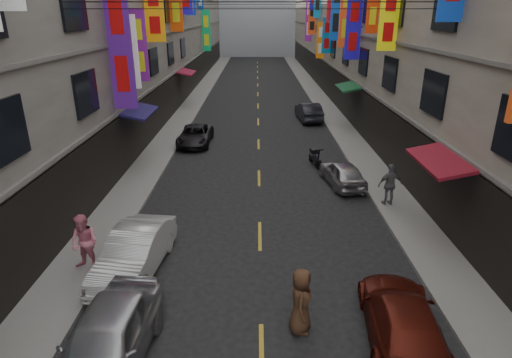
{
  "coord_description": "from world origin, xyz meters",
  "views": [
    {
      "loc": [
        -0.12,
        3.84,
        7.79
      ],
      "look_at": [
        -0.14,
        11.57,
        4.78
      ],
      "focal_mm": 30.0,
      "sensor_mm": 36.0,
      "label": 1
    }
  ],
  "objects_px": {
    "scooter_far_right": "(315,157)",
    "car_right_near": "(402,320)",
    "car_left_far": "(195,135)",
    "car_left_near": "(107,341)",
    "car_left_mid": "(135,252)",
    "car_right_mid": "(342,173)",
    "car_right_far": "(309,112)",
    "pedestrian_lfar": "(85,243)",
    "pedestrian_crossing": "(301,301)",
    "pedestrian_rfar": "(390,184)"
  },
  "relations": [
    {
      "from": "scooter_far_right",
      "to": "car_right_near",
      "type": "height_order",
      "value": "car_right_near"
    },
    {
      "from": "car_left_far",
      "to": "car_right_near",
      "type": "distance_m",
      "value": 18.99
    },
    {
      "from": "car_left_near",
      "to": "car_left_mid",
      "type": "distance_m",
      "value": 4.03
    },
    {
      "from": "car_left_far",
      "to": "car_right_mid",
      "type": "bearing_deg",
      "value": -39.56
    },
    {
      "from": "car_right_far",
      "to": "pedestrian_lfar",
      "type": "distance_m",
      "value": 22.89
    },
    {
      "from": "car_right_near",
      "to": "pedestrian_lfar",
      "type": "bearing_deg",
      "value": -12.92
    },
    {
      "from": "pedestrian_crossing",
      "to": "car_right_mid",
      "type": "bearing_deg",
      "value": -9.09
    },
    {
      "from": "pedestrian_lfar",
      "to": "pedestrian_rfar",
      "type": "height_order",
      "value": "pedestrian_lfar"
    },
    {
      "from": "pedestrian_crossing",
      "to": "car_right_far",
      "type": "bearing_deg",
      "value": 0.29
    },
    {
      "from": "car_left_mid",
      "to": "car_right_mid",
      "type": "height_order",
      "value": "car_left_mid"
    },
    {
      "from": "scooter_far_right",
      "to": "pedestrian_rfar",
      "type": "relative_size",
      "value": 0.98
    },
    {
      "from": "pedestrian_rfar",
      "to": "car_left_near",
      "type": "bearing_deg",
      "value": 34.88
    },
    {
      "from": "car_left_far",
      "to": "pedestrian_crossing",
      "type": "bearing_deg",
      "value": -72.48
    },
    {
      "from": "scooter_far_right",
      "to": "car_left_near",
      "type": "xyz_separation_m",
      "value": [
        -6.62,
        -14.35,
        0.31
      ]
    },
    {
      "from": "pedestrian_lfar",
      "to": "car_right_mid",
      "type": "bearing_deg",
      "value": 55.21
    },
    {
      "from": "car_left_near",
      "to": "car_right_near",
      "type": "height_order",
      "value": "car_left_near"
    },
    {
      "from": "scooter_far_right",
      "to": "car_right_far",
      "type": "bearing_deg",
      "value": -105.32
    },
    {
      "from": "car_left_mid",
      "to": "car_right_mid",
      "type": "bearing_deg",
      "value": 49.58
    },
    {
      "from": "car_left_mid",
      "to": "pedestrian_rfar",
      "type": "distance_m",
      "value": 10.73
    },
    {
      "from": "pedestrian_rfar",
      "to": "pedestrian_crossing",
      "type": "height_order",
      "value": "pedestrian_rfar"
    },
    {
      "from": "car_left_near",
      "to": "car_right_far",
      "type": "relative_size",
      "value": 1.05
    },
    {
      "from": "car_right_far",
      "to": "pedestrian_crossing",
      "type": "xyz_separation_m",
      "value": [
        -2.89,
        -23.58,
        0.22
      ]
    },
    {
      "from": "car_right_near",
      "to": "car_left_mid",
      "type": "bearing_deg",
      "value": -16.59
    },
    {
      "from": "car_right_mid",
      "to": "car_right_far",
      "type": "bearing_deg",
      "value": -98.99
    },
    {
      "from": "car_left_near",
      "to": "car_left_far",
      "type": "height_order",
      "value": "car_left_near"
    },
    {
      "from": "car_left_mid",
      "to": "car_right_far",
      "type": "xyz_separation_m",
      "value": [
        7.9,
        20.83,
        -0.01
      ]
    },
    {
      "from": "car_right_far",
      "to": "pedestrian_rfar",
      "type": "xyz_separation_m",
      "value": [
        1.63,
        -15.88,
        0.34
      ]
    },
    {
      "from": "pedestrian_rfar",
      "to": "pedestrian_crossing",
      "type": "xyz_separation_m",
      "value": [
        -4.51,
        -7.69,
        -0.12
      ]
    },
    {
      "from": "car_right_near",
      "to": "pedestrian_crossing",
      "type": "xyz_separation_m",
      "value": [
        -2.51,
        0.36,
        0.28
      ]
    },
    {
      "from": "car_left_near",
      "to": "car_right_far",
      "type": "bearing_deg",
      "value": 76.71
    },
    {
      "from": "car_right_mid",
      "to": "pedestrian_rfar",
      "type": "relative_size",
      "value": 1.96
    },
    {
      "from": "car_right_near",
      "to": "car_right_far",
      "type": "relative_size",
      "value": 1.03
    },
    {
      "from": "scooter_far_right",
      "to": "car_left_near",
      "type": "distance_m",
      "value": 15.8
    },
    {
      "from": "car_left_mid",
      "to": "pedestrian_lfar",
      "type": "distance_m",
      "value": 1.57
    },
    {
      "from": "car_right_mid",
      "to": "pedestrian_lfar",
      "type": "xyz_separation_m",
      "value": [
        -9.53,
        -7.47,
        0.45
      ]
    },
    {
      "from": "scooter_far_right",
      "to": "pedestrian_lfar",
      "type": "distance_m",
      "value": 13.47
    },
    {
      "from": "car_left_mid",
      "to": "car_right_near",
      "type": "height_order",
      "value": "car_left_mid"
    },
    {
      "from": "scooter_far_right",
      "to": "pedestrian_rfar",
      "type": "height_order",
      "value": "pedestrian_rfar"
    },
    {
      "from": "scooter_far_right",
      "to": "car_right_near",
      "type": "bearing_deg",
      "value": 81.27
    },
    {
      "from": "car_left_near",
      "to": "car_right_mid",
      "type": "bearing_deg",
      "value": 59.97
    },
    {
      "from": "car_left_far",
      "to": "pedestrian_rfar",
      "type": "bearing_deg",
      "value": -43.42
    },
    {
      "from": "pedestrian_lfar",
      "to": "scooter_far_right",
      "type": "bearing_deg",
      "value": 67.5
    },
    {
      "from": "car_right_near",
      "to": "pedestrian_crossing",
      "type": "height_order",
      "value": "pedestrian_crossing"
    },
    {
      "from": "car_left_far",
      "to": "pedestrian_lfar",
      "type": "height_order",
      "value": "pedestrian_lfar"
    },
    {
      "from": "car_right_mid",
      "to": "pedestrian_crossing",
      "type": "height_order",
      "value": "pedestrian_crossing"
    },
    {
      "from": "car_left_far",
      "to": "car_right_near",
      "type": "xyz_separation_m",
      "value": [
        7.52,
        -17.44,
        0.05
      ]
    },
    {
      "from": "pedestrian_lfar",
      "to": "pedestrian_crossing",
      "type": "xyz_separation_m",
      "value": [
        6.54,
        -2.72,
        -0.14
      ]
    },
    {
      "from": "car_left_near",
      "to": "pedestrian_crossing",
      "type": "bearing_deg",
      "value": 18.81
    },
    {
      "from": "car_left_mid",
      "to": "car_right_far",
      "type": "relative_size",
      "value": 1.02
    },
    {
      "from": "car_left_mid",
      "to": "pedestrian_crossing",
      "type": "xyz_separation_m",
      "value": [
        5.01,
        -2.75,
        0.21
      ]
    }
  ]
}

